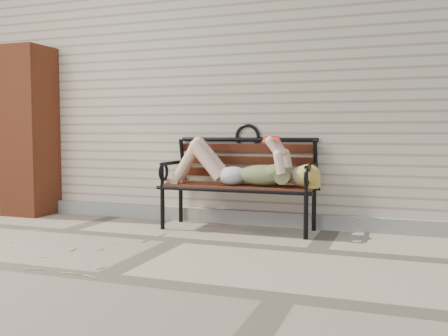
% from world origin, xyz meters
% --- Properties ---
extents(ground, '(80.00, 80.00, 0.00)m').
position_xyz_m(ground, '(0.00, 0.00, 0.00)').
color(ground, gray).
rests_on(ground, ground).
extents(house_wall, '(8.00, 4.00, 3.00)m').
position_xyz_m(house_wall, '(0.00, 3.00, 1.50)').
color(house_wall, '#C5B29A').
rests_on(house_wall, ground).
extents(foundation_strip, '(8.00, 0.10, 0.15)m').
position_xyz_m(foundation_strip, '(0.00, 0.97, 0.07)').
color(foundation_strip, gray).
rests_on(foundation_strip, ground).
extents(brick_pillar, '(0.50, 0.50, 2.00)m').
position_xyz_m(brick_pillar, '(-2.30, 0.75, 1.00)').
color(brick_pillar, brown).
rests_on(brick_pillar, ground).
extents(garden_bench, '(1.66, 0.66, 1.08)m').
position_xyz_m(garden_bench, '(0.36, 0.75, 0.60)').
color(garden_bench, black).
rests_on(garden_bench, ground).
extents(reading_woman, '(1.57, 0.36, 0.49)m').
position_xyz_m(reading_woman, '(0.37, 0.62, 0.64)').
color(reading_woman, '#0A384A').
rests_on(reading_woman, ground).
extents(straw_scatter, '(2.94, 1.57, 0.01)m').
position_xyz_m(straw_scatter, '(-1.36, -0.37, 0.01)').
color(straw_scatter, tan).
rests_on(straw_scatter, ground).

